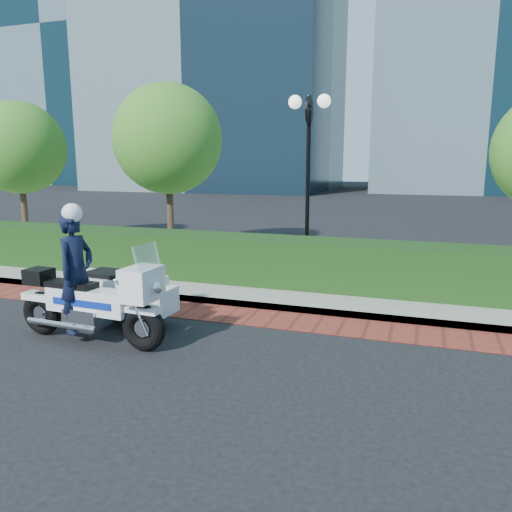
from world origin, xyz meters
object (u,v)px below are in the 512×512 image
(tree_b, at_px, (168,139))
(lamppost, at_px, (308,155))
(tree_a, at_px, (19,148))
(police_motorcycle, at_px, (99,290))

(tree_b, bearing_deg, lamppost, -16.11)
(tree_a, relative_size, tree_b, 0.94)
(tree_b, xyz_separation_m, police_motorcycle, (2.27, -6.63, -2.68))
(tree_a, xyz_separation_m, police_motorcycle, (7.77, -6.63, -2.47))
(lamppost, distance_m, police_motorcycle, 6.19)
(lamppost, distance_m, tree_a, 10.09)
(lamppost, height_order, tree_a, tree_a)
(lamppost, height_order, police_motorcycle, lamppost)
(tree_a, height_order, tree_b, tree_b)
(lamppost, xyz_separation_m, tree_a, (-10.00, 1.30, 0.26))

